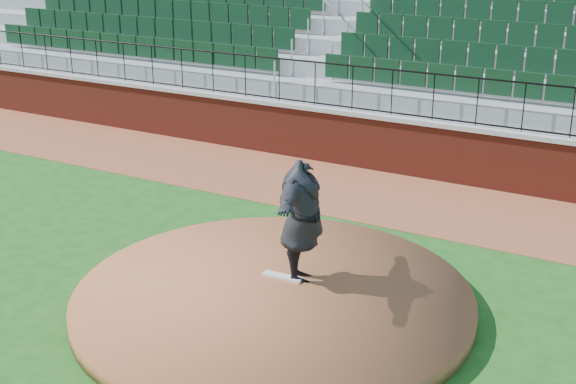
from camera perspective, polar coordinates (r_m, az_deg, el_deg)
name	(u,v)px	position (r m, az deg, el deg)	size (l,w,h in m)	color
ground	(239,304)	(11.49, -3.70, -8.35)	(90.00, 90.00, 0.00)	#194F16
warning_track	(380,195)	(15.88, 6.90, -0.22)	(34.00, 3.20, 0.01)	brown
field_wall	(409,148)	(17.12, 9.05, 3.26)	(34.00, 0.35, 1.20)	maroon
wall_cap	(411,120)	(16.95, 9.17, 5.37)	(34.00, 0.45, 0.10)	#B7B7B7
wall_railing	(412,95)	(16.82, 9.27, 7.18)	(34.00, 0.05, 1.00)	black
seating_stands	(453,53)	(19.27, 12.24, 10.11)	(34.00, 5.10, 4.60)	gray
concourse_wall	(487,21)	(21.87, 14.61, 12.24)	(34.00, 0.50, 5.50)	maroon
pitchers_mound	(273,298)	(11.35, -1.11, -7.95)	(5.87, 5.87, 0.25)	brown
pitching_rubber	(282,277)	(11.66, -0.41, -6.36)	(0.63, 0.16, 0.04)	silver
pitcher	(301,221)	(11.27, 1.01, -2.15)	(2.33, 0.63, 1.89)	black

